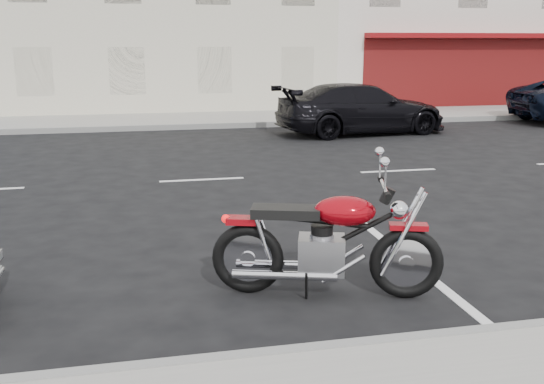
% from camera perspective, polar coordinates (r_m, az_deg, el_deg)
% --- Properties ---
extents(ground, '(120.00, 120.00, 0.00)m').
position_cam_1_polar(ground, '(11.96, 2.97, 1.59)').
color(ground, black).
rests_on(ground, ground).
extents(sidewalk_far, '(80.00, 3.40, 0.15)m').
position_cam_1_polar(sidewalk_far, '(20.23, -17.60, 6.24)').
color(sidewalk_far, gray).
rests_on(sidewalk_far, ground).
extents(curb_far, '(80.00, 0.12, 0.16)m').
position_cam_1_polar(curb_far, '(18.55, -18.07, 5.58)').
color(curb_far, gray).
rests_on(curb_far, ground).
extents(motorcycle, '(2.29, 1.01, 1.18)m').
position_cam_1_polar(motorcycle, '(6.26, 12.88, -5.13)').
color(motorcycle, black).
rests_on(motorcycle, ground).
extents(car_far, '(5.10, 2.54, 1.42)m').
position_cam_1_polar(car_far, '(17.61, 8.40, 7.77)').
color(car_far, black).
rests_on(car_far, ground).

